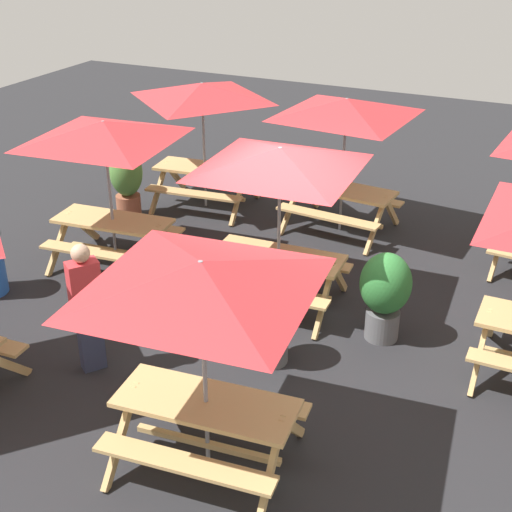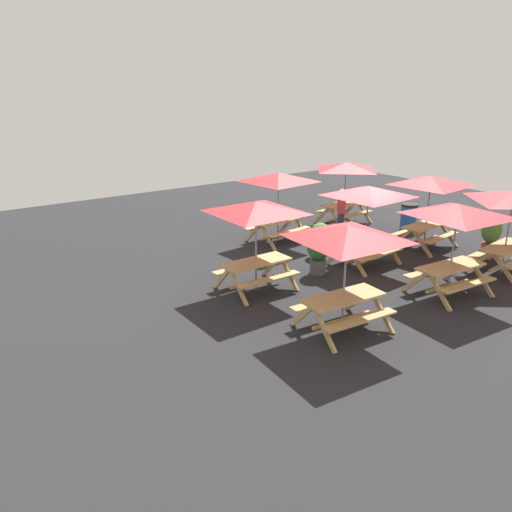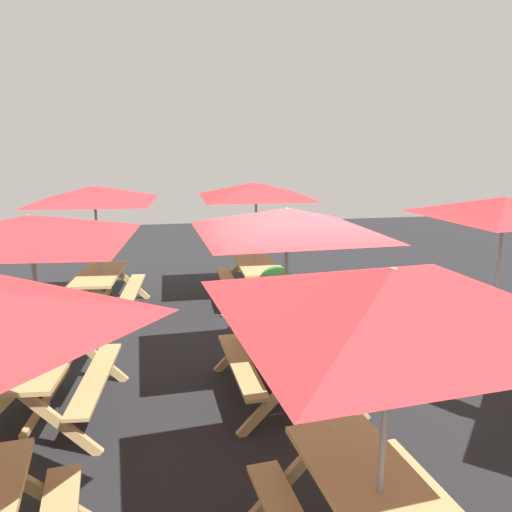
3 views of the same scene
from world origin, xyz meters
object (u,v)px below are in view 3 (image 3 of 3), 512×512
picnic_table_5 (287,235)px  potted_plant_1 (277,299)px  picnic_table_1 (95,204)px  picnic_table_7 (504,219)px  picnic_table_2 (256,199)px  potted_plant_2 (374,328)px  picnic_table_4 (391,317)px  picnic_table_0 (31,244)px

picnic_table_5 → potted_plant_1: bearing=168.2°
picnic_table_1 → picnic_table_7: bearing=68.6°
picnic_table_2 → potted_plant_1: (2.07, -0.06, -1.29)m
picnic_table_5 → potted_plant_2: bearing=106.8°
picnic_table_2 → potted_plant_2: picnic_table_2 is taller
picnic_table_4 → picnic_table_7: size_ratio=1.00×
picnic_table_2 → picnic_table_5: size_ratio=1.00×
picnic_table_1 → picnic_table_5: 4.31m
picnic_table_4 → picnic_table_5: size_ratio=1.00×
picnic_table_2 → picnic_table_4: same height
picnic_table_5 → potted_plant_2: size_ratio=2.76×
picnic_table_0 → picnic_table_5: size_ratio=1.00×
picnic_table_1 → picnic_table_7: 6.45m
picnic_table_0 → potted_plant_1: picnic_table_0 is taller
picnic_table_4 → potted_plant_1: bearing=170.7°
picnic_table_7 → potted_plant_1: 3.39m
picnic_table_4 → potted_plant_1: (-4.37, 0.29, -1.29)m
picnic_table_1 → picnic_table_5: size_ratio=1.00×
potted_plant_2 → picnic_table_7: bearing=94.4°
picnic_table_5 → picnic_table_1: bearing=-146.5°
picnic_table_0 → potted_plant_1: (-1.60, 3.01, -1.29)m
picnic_table_4 → picnic_table_5: bearing=173.7°
picnic_table_1 → picnic_table_4: bearing=26.7°
picnic_table_0 → picnic_table_4: 3.87m
picnic_table_4 → picnic_table_0: bearing=-141.0°
picnic_table_5 → picnic_table_7: 3.30m
picnic_table_4 → potted_plant_2: (-3.26, 1.39, -1.41)m
picnic_table_2 → potted_plant_2: size_ratio=2.76×
picnic_table_0 → picnic_table_4: same height
picnic_table_1 → picnic_table_2: 2.87m
picnic_table_2 → picnic_table_7: (3.03, 2.92, 0.00)m
picnic_table_0 → picnic_table_1: size_ratio=1.00×
potted_plant_2 → potted_plant_1: bearing=-135.2°
picnic_table_4 → picnic_table_1: bearing=-163.7°
picnic_table_7 → potted_plant_2: size_ratio=2.75×
picnic_table_0 → picnic_table_1: same height
picnic_table_7 → picnic_table_5: bearing=-84.5°
picnic_table_7 → picnic_table_1: bearing=-121.6°
picnic_table_1 → potted_plant_2: picnic_table_1 is taller
picnic_table_0 → picnic_table_4: bearing=49.8°
picnic_table_7 → picnic_table_4: bearing=-49.3°
potted_plant_2 → picnic_table_0: bearing=-83.1°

